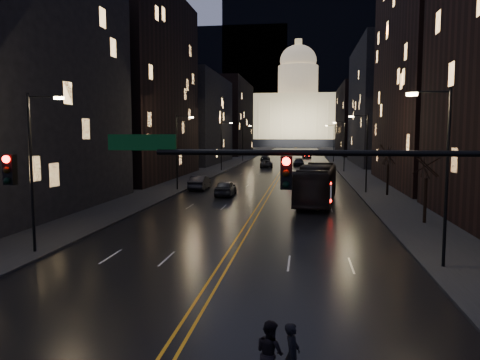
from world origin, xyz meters
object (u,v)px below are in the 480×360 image
at_px(bus, 317,184).
at_px(oncoming_car_b, 200,183).
at_px(pedestrian_b, 270,353).
at_px(receding_car_a, 294,177).
at_px(traffic_signal, 368,190).
at_px(pedestrian_a, 292,355).
at_px(oncoming_car_a, 226,188).

xyz_separation_m(bus, oncoming_car_b, (-13.76, 9.26, -1.03)).
bearing_deg(pedestrian_b, receding_car_a, -43.77).
bearing_deg(traffic_signal, pedestrian_a, -136.87).
relative_size(oncoming_car_b, receding_car_a, 1.19).
distance_m(traffic_signal, pedestrian_a, 5.14).
xyz_separation_m(bus, pedestrian_b, (-2.08, -33.94, -0.99)).
bearing_deg(bus, pedestrian_b, -87.71).
distance_m(oncoming_car_a, receding_car_a, 17.76).
height_order(oncoming_car_a, receding_car_a, oncoming_car_a).
relative_size(bus, oncoming_car_b, 2.60).
xyz_separation_m(traffic_signal, pedestrian_a, (-2.13, -2.00, -4.23)).
bearing_deg(pedestrian_a, pedestrian_b, 97.96).
xyz_separation_m(traffic_signal, bus, (-0.65, 31.95, -3.21)).
xyz_separation_m(oncoming_car_b, pedestrian_b, (11.68, -43.20, 0.04)).
relative_size(oncoming_car_b, pedestrian_b, 2.91).
distance_m(oncoming_car_b, receding_car_a, 15.78).
bearing_deg(pedestrian_a, receding_car_a, 9.24).
relative_size(traffic_signal, pedestrian_b, 9.64).
bearing_deg(oncoming_car_a, receding_car_a, -114.34).
height_order(receding_car_a, pedestrian_a, pedestrian_a).
bearing_deg(pedestrian_b, traffic_signal, -98.24).
distance_m(bus, pedestrian_b, 34.02).
bearing_deg(traffic_signal, oncoming_car_a, 106.05).
relative_size(oncoming_car_a, oncoming_car_b, 0.97).
bearing_deg(oncoming_car_a, oncoming_car_b, -52.52).
distance_m(pedestrian_a, pedestrian_b, 0.60).
xyz_separation_m(bus, receding_car_a, (-2.70, 20.51, -1.17)).
xyz_separation_m(traffic_signal, oncoming_car_a, (-10.40, 36.16, -4.24)).
distance_m(oncoming_car_a, oncoming_car_b, 6.45).
bearing_deg(oncoming_car_b, bus, 146.63).
xyz_separation_m(receding_car_a, pedestrian_a, (1.22, -54.45, 0.15)).
height_order(traffic_signal, bus, traffic_signal).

